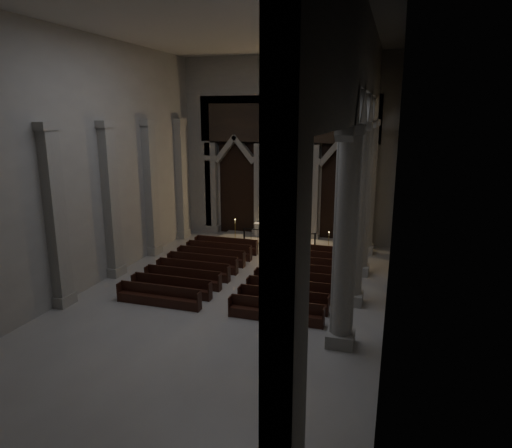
# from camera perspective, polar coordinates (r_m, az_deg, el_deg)

# --- Properties ---
(room) EXTENTS (24.00, 24.10, 12.00)m
(room) POSITION_cam_1_polar(r_m,az_deg,el_deg) (19.46, -4.18, 11.41)
(room) COLOR #9F9C96
(room) RESTS_ON ground
(sanctuary_wall) EXTENTS (14.00, 0.77, 12.00)m
(sanctuary_wall) POSITION_cam_1_polar(r_m,az_deg,el_deg) (30.53, 3.88, 10.37)
(sanctuary_wall) COLOR gray
(sanctuary_wall) RESTS_ON ground
(right_arcade) EXTENTS (1.00, 24.00, 12.00)m
(right_arcade) POSITION_cam_1_polar(r_m,az_deg,el_deg) (19.51, 12.88, 11.78)
(right_arcade) COLOR gray
(right_arcade) RESTS_ON ground
(left_pilasters) EXTENTS (0.60, 13.00, 8.03)m
(left_pilasters) POSITION_cam_1_polar(r_m,az_deg,el_deg) (26.04, -15.16, 3.36)
(left_pilasters) COLOR gray
(left_pilasters) RESTS_ON ground
(sanctuary_step) EXTENTS (8.50, 2.60, 0.15)m
(sanctuary_step) POSITION_cam_1_polar(r_m,az_deg,el_deg) (30.71, 3.28, -2.00)
(sanctuary_step) COLOR gray
(sanctuary_step) RESTS_ON ground
(altar) EXTENTS (1.76, 0.71, 0.90)m
(altar) POSITION_cam_1_polar(r_m,az_deg,el_deg) (31.24, 1.42, -0.71)
(altar) COLOR beige
(altar) RESTS_ON sanctuary_step
(altar_rail) EXTENTS (4.85, 0.09, 0.95)m
(altar_rail) POSITION_cam_1_polar(r_m,az_deg,el_deg) (29.72, 2.87, -1.41)
(altar_rail) COLOR black
(altar_rail) RESTS_ON ground
(candle_stand_left) EXTENTS (0.27, 0.27, 1.59)m
(candle_stand_left) POSITION_cam_1_polar(r_m,az_deg,el_deg) (30.36, -2.62, -1.48)
(candle_stand_left) COLOR #A58B33
(candle_stand_left) RESTS_ON ground
(candle_stand_right) EXTENTS (0.22, 0.22, 1.29)m
(candle_stand_right) POSITION_cam_1_polar(r_m,az_deg,el_deg) (28.53, 9.06, -2.81)
(candle_stand_right) COLOR #A58B33
(candle_stand_right) RESTS_ON ground
(pews) EXTENTS (9.43, 8.84, 0.90)m
(pews) POSITION_cam_1_polar(r_m,az_deg,el_deg) (23.63, -1.26, -6.29)
(pews) COLOR black
(pews) RESTS_ON ground
(worshipper) EXTENTS (0.49, 0.34, 1.29)m
(worshipper) POSITION_cam_1_polar(r_m,az_deg,el_deg) (26.86, 2.02, -3.02)
(worshipper) COLOR black
(worshipper) RESTS_ON ground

